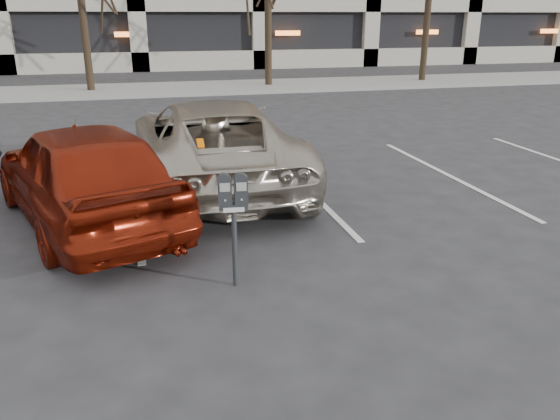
{
  "coord_description": "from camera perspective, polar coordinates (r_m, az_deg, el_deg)",
  "views": [
    {
      "loc": [
        -1.27,
        -6.4,
        2.8
      ],
      "look_at": [
        0.04,
        -1.29,
        0.92
      ],
      "focal_mm": 35.0,
      "sensor_mm": 36.0,
      "label": 1
    }
  ],
  "objects": [
    {
      "name": "sidewalk",
      "position": [
        22.61,
        -11.35,
        12.3
      ],
      "size": [
        80.0,
        4.0,
        0.12
      ],
      "primitive_type": "cube",
      "color": "gray",
      "rests_on": "ground"
    },
    {
      "name": "suv_silver",
      "position": [
        9.43,
        -7.07,
        6.92
      ],
      "size": [
        2.52,
        5.42,
        1.51
      ],
      "rotation": [
        0.0,
        0.0,
        3.15
      ],
      "color": "#BBB09F",
      "rests_on": "ground"
    },
    {
      "name": "ground",
      "position": [
        7.1,
        -2.92,
        -3.63
      ],
      "size": [
        140.0,
        140.0,
        0.0
      ],
      "primitive_type": "plane",
      "color": "#28282B",
      "rests_on": "ground"
    },
    {
      "name": "car_red",
      "position": [
        8.04,
        -19.79,
        3.67
      ],
      "size": [
        3.15,
        4.74,
        1.5
      ],
      "primitive_type": "imported",
      "rotation": [
        0.0,
        0.0,
        3.48
      ],
      "color": "maroon",
      "rests_on": "ground"
    },
    {
      "name": "parking_meter",
      "position": [
        5.72,
        -4.9,
        0.74
      ],
      "size": [
        0.33,
        0.16,
        1.25
      ],
      "rotation": [
        0.0,
        0.0,
        -0.11
      ],
      "color": "black",
      "rests_on": "ground"
    },
    {
      "name": "stall_lines",
      "position": [
        9.14,
        -14.51,
        1.18
      ],
      "size": [
        16.9,
        5.2,
        0.0
      ],
      "color": "silver",
      "rests_on": "ground"
    }
  ]
}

